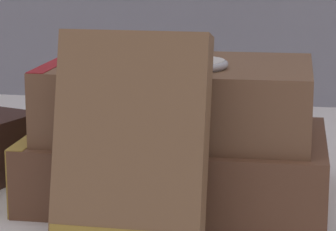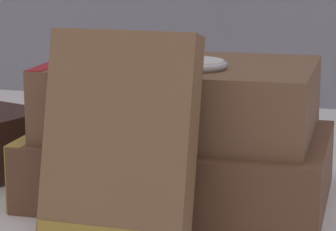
{
  "view_description": "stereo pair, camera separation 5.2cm",
  "coord_description": "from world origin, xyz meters",
  "px_view_note": "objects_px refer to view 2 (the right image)",
  "views": [
    {
      "loc": [
        0.1,
        -0.49,
        0.18
      ],
      "look_at": [
        -0.0,
        0.04,
        0.06
      ],
      "focal_mm": 85.0,
      "sensor_mm": 36.0,
      "label": 1
    },
    {
      "loc": [
        0.15,
        -0.48,
        0.18
      ],
      "look_at": [
        -0.0,
        0.04,
        0.06
      ],
      "focal_mm": 85.0,
      "sensor_mm": 36.0,
      "label": 2
    }
  ],
  "objects_px": {
    "book_flat_bottom": "(172,164)",
    "book_flat_top": "(175,98)",
    "book_leaning_front": "(120,147)",
    "reading_glasses": "(166,146)",
    "pocket_watch": "(194,64)"
  },
  "relations": [
    {
      "from": "book_flat_bottom",
      "to": "book_flat_top",
      "type": "height_order",
      "value": "book_flat_top"
    },
    {
      "from": "book_flat_top",
      "to": "book_flat_bottom",
      "type": "bearing_deg",
      "value": -130.78
    },
    {
      "from": "book_flat_bottom",
      "to": "pocket_watch",
      "type": "height_order",
      "value": "pocket_watch"
    },
    {
      "from": "pocket_watch",
      "to": "reading_glasses",
      "type": "distance_m",
      "value": 0.19
    },
    {
      "from": "book_flat_bottom",
      "to": "book_leaning_front",
      "type": "xyz_separation_m",
      "value": [
        -0.0,
        -0.1,
        0.04
      ]
    },
    {
      "from": "book_flat_top",
      "to": "book_leaning_front",
      "type": "distance_m",
      "value": 0.1
    },
    {
      "from": "pocket_watch",
      "to": "book_flat_bottom",
      "type": "bearing_deg",
      "value": 137.22
    },
    {
      "from": "book_flat_top",
      "to": "reading_glasses",
      "type": "relative_size",
      "value": 1.8
    },
    {
      "from": "book_leaning_front",
      "to": "reading_glasses",
      "type": "distance_m",
      "value": 0.24
    },
    {
      "from": "book_flat_bottom",
      "to": "book_flat_top",
      "type": "xyz_separation_m",
      "value": [
        0.0,
        0.0,
        0.05
      ]
    },
    {
      "from": "reading_glasses",
      "to": "book_leaning_front",
      "type": "bearing_deg",
      "value": -65.4
    },
    {
      "from": "book_flat_top",
      "to": "pocket_watch",
      "type": "bearing_deg",
      "value": -50.47
    },
    {
      "from": "book_flat_bottom",
      "to": "book_leaning_front",
      "type": "height_order",
      "value": "book_leaning_front"
    },
    {
      "from": "book_flat_bottom",
      "to": "pocket_watch",
      "type": "bearing_deg",
      "value": -44.91
    },
    {
      "from": "pocket_watch",
      "to": "reading_glasses",
      "type": "xyz_separation_m",
      "value": [
        -0.07,
        0.15,
        -0.1
      ]
    }
  ]
}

